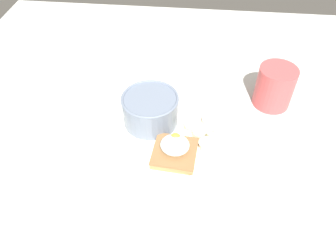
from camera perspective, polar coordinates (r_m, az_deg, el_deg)
name	(u,v)px	position (r cm, az deg, el deg)	size (l,w,h in cm)	color
ground_plane	(168,139)	(71.44, 0.00, -2.25)	(120.00, 120.00, 2.00)	beige
plate	(168,133)	(70.12, 0.00, -1.26)	(25.87, 25.87, 1.60)	white
oatmeal_bowl	(150,109)	(70.18, -3.08, 2.94)	(12.14, 12.14, 6.78)	slate
toast_slice	(175,153)	(65.09, 1.18, -4.71)	(9.26, 9.26, 1.60)	olive
poached_egg	(175,144)	(63.26, 1.22, -3.20)	(5.69, 5.02, 3.68)	white
banana_slice_front	(213,134)	(69.32, 7.83, -1.35)	(4.20, 4.13, 1.73)	beige
banana_slice_left	(207,144)	(67.23, 6.81, -3.18)	(5.01, 5.00, 1.66)	#FBE6C3
banana_slice_back	(199,133)	(69.29, 5.38, -1.26)	(4.07, 4.04, 1.41)	#F4E6BF
banana_slice_right	(191,126)	(70.52, 3.95, -0.01)	(3.94, 3.95, 1.46)	beige
banana_slice_inner	(209,120)	(72.35, 7.16, 0.96)	(4.45, 4.48, 1.19)	beige
coffee_mug	(275,86)	(79.06, 18.09, 6.58)	(8.58, 8.58, 9.71)	#D3494B
spoon	(87,172)	(66.04, -13.99, -7.70)	(10.47, 7.44, 0.80)	silver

